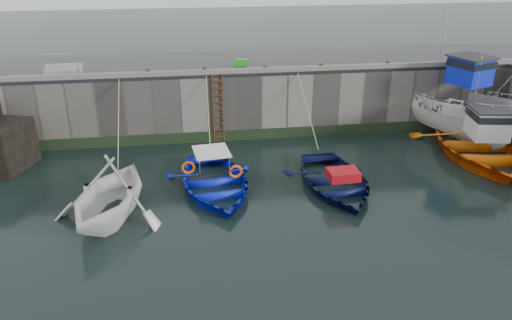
{
  "coord_description": "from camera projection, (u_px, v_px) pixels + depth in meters",
  "views": [
    {
      "loc": [
        -3.42,
        -11.71,
        8.65
      ],
      "look_at": [
        -0.99,
        4.89,
        1.2
      ],
      "focal_mm": 35.0,
      "sensor_mm": 36.0,
      "label": 1
    }
  ],
  "objects": [
    {
      "name": "ground",
      "position": [
        314.0,
        263.0,
        14.56
      ],
      "size": [
        120.0,
        120.0,
        0.0
      ],
      "primitive_type": "plane",
      "color": "black",
      "rests_on": "ground"
    },
    {
      "name": "quay_back",
      "position": [
        254.0,
        93.0,
        25.25
      ],
      "size": [
        30.0,
        5.0,
        3.0
      ],
      "primitive_type": "cube",
      "color": "slate",
      "rests_on": "ground"
    },
    {
      "name": "road_back",
      "position": [
        254.0,
        62.0,
        24.61
      ],
      "size": [
        30.0,
        5.0,
        0.16
      ],
      "primitive_type": "cube",
      "color": "black",
      "rests_on": "quay_back"
    },
    {
      "name": "kerb_back",
      "position": [
        261.0,
        70.0,
        22.41
      ],
      "size": [
        30.0,
        0.3,
        0.2
      ],
      "primitive_type": "cube",
      "color": "slate",
      "rests_on": "road_back"
    },
    {
      "name": "algae_back",
      "position": [
        261.0,
        134.0,
        23.46
      ],
      "size": [
        30.0,
        0.08,
        0.5
      ],
      "primitive_type": "cube",
      "color": "black",
      "rests_on": "ground"
    },
    {
      "name": "ladder",
      "position": [
        218.0,
        109.0,
        22.61
      ],
      "size": [
        0.51,
        0.08,
        3.2
      ],
      "color": "#3F1E0F",
      "rests_on": "ground"
    },
    {
      "name": "boat_near_white",
      "position": [
        112.0,
        217.0,
        16.95
      ],
      "size": [
        5.14,
        5.57,
        2.44
      ],
      "primitive_type": "imported",
      "rotation": [
        0.0,
        0.0,
        -0.29
      ],
      "color": "white",
      "rests_on": "ground"
    },
    {
      "name": "boat_near_white_rope",
      "position": [
        124.0,
        163.0,
        21.0
      ],
      "size": [
        0.04,
        4.74,
        3.1
      ],
      "primitive_type": null,
      "color": "tan",
      "rests_on": "ground"
    },
    {
      "name": "boat_near_blue",
      "position": [
        215.0,
        189.0,
        18.83
      ],
      "size": [
        4.21,
        5.51,
        1.06
      ],
      "primitive_type": "imported",
      "rotation": [
        0.0,
        0.0,
        0.11
      ],
      "color": "#0D1FC6",
      "rests_on": "ground"
    },
    {
      "name": "boat_near_blue_rope",
      "position": [
        209.0,
        151.0,
        22.18
      ],
      "size": [
        0.04,
        3.54,
        3.1
      ],
      "primitive_type": null,
      "color": "tan",
      "rests_on": "ground"
    },
    {
      "name": "boat_near_navy",
      "position": [
        335.0,
        187.0,
        19.0
      ],
      "size": [
        3.69,
        5.06,
        1.03
      ],
      "primitive_type": "imported",
      "rotation": [
        0.0,
        0.0,
        0.03
      ],
      "color": "#0A1142",
      "rests_on": "ground"
    },
    {
      "name": "boat_near_navy_rope",
      "position": [
        310.0,
        148.0,
        22.56
      ],
      "size": [
        0.04,
        3.88,
        3.1
      ],
      "primitive_type": null,
      "color": "tan",
      "rests_on": "ground"
    },
    {
      "name": "boat_far_white",
      "position": [
        453.0,
        110.0,
        23.62
      ],
      "size": [
        5.34,
        8.23,
        5.97
      ],
      "rotation": [
        0.0,
        0.0,
        0.35
      ],
      "color": "white",
      "rests_on": "ground"
    },
    {
      "name": "boat_far_orange",
      "position": [
        478.0,
        145.0,
        21.63
      ],
      "size": [
        6.02,
        7.62,
        4.43
      ],
      "rotation": [
        0.0,
        0.0,
        -0.17
      ],
      "color": "orange",
      "rests_on": "ground"
    },
    {
      "name": "fish_crate",
      "position": [
        241.0,
        62.0,
        23.56
      ],
      "size": [
        0.59,
        0.41,
        0.31
      ],
      "primitive_type": "cube",
      "rotation": [
        0.0,
        0.0,
        -0.05
      ],
      "color": "green",
      "rests_on": "road_back"
    },
    {
      "name": "railing",
      "position": [
        63.0,
        69.0,
        22.21
      ],
      "size": [
        1.6,
        1.05,
        1.0
      ],
      "color": "#A5A8AD",
      "rests_on": "road_back"
    },
    {
      "name": "bollard_a",
      "position": [
        148.0,
        72.0,
        21.83
      ],
      "size": [
        0.18,
        0.18,
        0.28
      ],
      "primitive_type": "cylinder",
      "color": "#3F1E0F",
      "rests_on": "road_back"
    },
    {
      "name": "bollard_b",
      "position": [
        205.0,
        71.0,
        22.16
      ],
      "size": [
        0.18,
        0.18,
        0.28
      ],
      "primitive_type": "cylinder",
      "color": "#3F1E0F",
      "rests_on": "road_back"
    },
    {
      "name": "bollard_c",
      "position": [
        265.0,
        68.0,
        22.51
      ],
      "size": [
        0.18,
        0.18,
        0.28
      ],
      "primitive_type": "cylinder",
      "color": "#3F1E0F",
      "rests_on": "road_back"
    },
    {
      "name": "bollard_d",
      "position": [
        321.0,
        66.0,
        22.86
      ],
      "size": [
        0.18,
        0.18,
        0.28
      ],
      "primitive_type": "cylinder",
      "color": "#3F1E0F",
      "rests_on": "road_back"
    },
    {
      "name": "bollard_e",
      "position": [
        387.0,
        64.0,
        23.28
      ],
      "size": [
        0.18,
        0.18,
        0.28
      ],
      "primitive_type": "cylinder",
      "color": "#3F1E0F",
      "rests_on": "road_back"
    }
  ]
}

